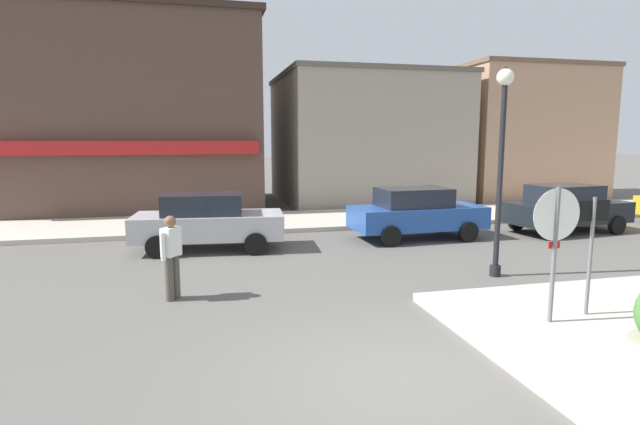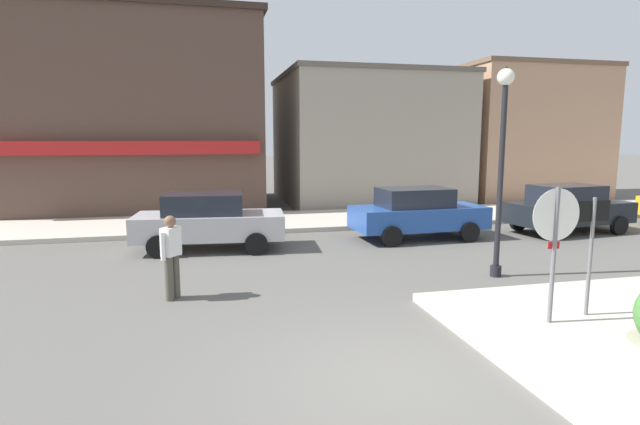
{
  "view_description": "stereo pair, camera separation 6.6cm",
  "coord_description": "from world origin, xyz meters",
  "px_view_note": "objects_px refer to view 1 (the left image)",
  "views": [
    {
      "loc": [
        -2.39,
        -5.52,
        3.02
      ],
      "look_at": [
        0.03,
        4.5,
        1.5
      ],
      "focal_mm": 28.0,
      "sensor_mm": 36.0,
      "label": 1
    },
    {
      "loc": [
        -2.33,
        -5.53,
        3.02
      ],
      "look_at": [
        0.03,
        4.5,
        1.5
      ],
      "focal_mm": 28.0,
      "sensor_mm": 36.0,
      "label": 2
    }
  ],
  "objects_px": {
    "parked_car_second": "(416,213)",
    "pedestrian_crossing_near": "(172,255)",
    "lamp_post": "(502,142)",
    "stop_sign": "(555,237)",
    "one_way_sign": "(591,244)",
    "parked_car_third": "(566,208)",
    "parked_car_nearest": "(208,221)"
  },
  "relations": [
    {
      "from": "stop_sign",
      "to": "pedestrian_crossing_near",
      "type": "distance_m",
      "value": 6.66
    },
    {
      "from": "lamp_post",
      "to": "parked_car_second",
      "type": "bearing_deg",
      "value": 89.5
    },
    {
      "from": "stop_sign",
      "to": "lamp_post",
      "type": "relative_size",
      "value": 0.51
    },
    {
      "from": "lamp_post",
      "to": "one_way_sign",
      "type": "bearing_deg",
      "value": -93.47
    },
    {
      "from": "stop_sign",
      "to": "parked_car_third",
      "type": "relative_size",
      "value": 0.55
    },
    {
      "from": "parked_car_nearest",
      "to": "parked_car_third",
      "type": "distance_m",
      "value": 11.37
    },
    {
      "from": "one_way_sign",
      "to": "pedestrian_crossing_near",
      "type": "bearing_deg",
      "value": 156.82
    },
    {
      "from": "parked_car_second",
      "to": "parked_car_third",
      "type": "height_order",
      "value": "same"
    },
    {
      "from": "stop_sign",
      "to": "parked_car_nearest",
      "type": "bearing_deg",
      "value": 125.37
    },
    {
      "from": "parked_car_third",
      "to": "parked_car_nearest",
      "type": "bearing_deg",
      "value": 179.57
    },
    {
      "from": "one_way_sign",
      "to": "parked_car_nearest",
      "type": "xyz_separation_m",
      "value": [
        -5.98,
        7.11,
        -0.52
      ]
    },
    {
      "from": "parked_car_second",
      "to": "pedestrian_crossing_near",
      "type": "bearing_deg",
      "value": -148.07
    },
    {
      "from": "one_way_sign",
      "to": "parked_car_nearest",
      "type": "relative_size",
      "value": 0.51
    },
    {
      "from": "parked_car_nearest",
      "to": "parked_car_third",
      "type": "xyz_separation_m",
      "value": [
        11.37,
        -0.09,
        0.0
      ]
    },
    {
      "from": "one_way_sign",
      "to": "parked_car_second",
      "type": "relative_size",
      "value": 0.52
    },
    {
      "from": "stop_sign",
      "to": "parked_car_second",
      "type": "height_order",
      "value": "stop_sign"
    },
    {
      "from": "parked_car_nearest",
      "to": "one_way_sign",
      "type": "bearing_deg",
      "value": -49.95
    },
    {
      "from": "one_way_sign",
      "to": "parked_car_third",
      "type": "height_order",
      "value": "one_way_sign"
    },
    {
      "from": "one_way_sign",
      "to": "parked_car_nearest",
      "type": "bearing_deg",
      "value": 130.05
    },
    {
      "from": "parked_car_nearest",
      "to": "pedestrian_crossing_near",
      "type": "distance_m",
      "value": 4.3
    },
    {
      "from": "parked_car_third",
      "to": "pedestrian_crossing_near",
      "type": "relative_size",
      "value": 2.59
    },
    {
      "from": "stop_sign",
      "to": "one_way_sign",
      "type": "height_order",
      "value": "stop_sign"
    },
    {
      "from": "pedestrian_crossing_near",
      "to": "parked_car_third",
      "type": "bearing_deg",
      "value": 18.95
    },
    {
      "from": "parked_car_nearest",
      "to": "lamp_post",
      "type": "bearing_deg",
      "value": -34.48
    },
    {
      "from": "parked_car_nearest",
      "to": "parked_car_second",
      "type": "relative_size",
      "value": 1.02
    },
    {
      "from": "parked_car_third",
      "to": "one_way_sign",
      "type": "bearing_deg",
      "value": -127.47
    },
    {
      "from": "parked_car_nearest",
      "to": "parked_car_third",
      "type": "relative_size",
      "value": 0.99
    },
    {
      "from": "one_way_sign",
      "to": "lamp_post",
      "type": "distance_m",
      "value": 3.32
    },
    {
      "from": "parked_car_third",
      "to": "parked_car_second",
      "type": "bearing_deg",
      "value": 178.22
    },
    {
      "from": "parked_car_second",
      "to": "pedestrian_crossing_near",
      "type": "height_order",
      "value": "pedestrian_crossing_near"
    },
    {
      "from": "parked_car_second",
      "to": "pedestrian_crossing_near",
      "type": "relative_size",
      "value": 2.52
    },
    {
      "from": "lamp_post",
      "to": "stop_sign",
      "type": "bearing_deg",
      "value": -108.09
    }
  ]
}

